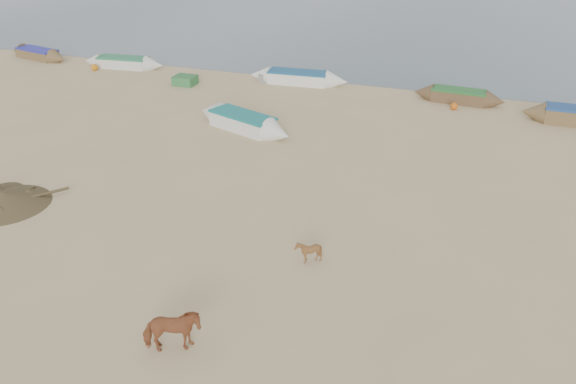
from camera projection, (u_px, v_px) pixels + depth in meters
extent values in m
plane|color=tan|center=(248.00, 271.00, 18.71)|extent=(140.00, 140.00, 0.00)
imported|color=#975431|center=(172.00, 331.00, 15.09)|extent=(1.76, 1.40, 1.36)
imported|color=brown|center=(308.00, 251.00, 18.97)|extent=(0.85, 0.78, 0.86)
cone|color=brown|center=(4.00, 198.00, 22.64)|extent=(4.68, 4.68, 0.57)
cube|color=#326F3B|center=(185.00, 80.00, 37.39)|extent=(1.40, 1.20, 0.60)
sphere|color=#C15912|center=(454.00, 106.00, 32.96)|extent=(0.44, 0.44, 0.44)
cube|color=gray|center=(269.00, 77.00, 38.10)|extent=(1.20, 1.10, 0.56)
sphere|color=orange|center=(94.00, 67.00, 40.51)|extent=(0.48, 0.48, 0.48)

